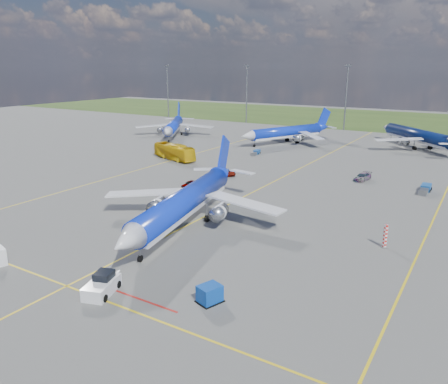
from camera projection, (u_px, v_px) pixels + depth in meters
The scene contains 17 objects.
ground at pixel (182, 228), 61.94m from camera, with size 400.00×400.00×0.00m, color #565653.
grass_strip at pixel (395, 120), 184.71m from camera, with size 400.00×80.00×0.01m, color #2D4719.
taxiway_lines at pixel (269, 185), 84.52m from camera, with size 60.25×160.00×0.02m.
floodlight_masts at pixel (407, 96), 143.46m from camera, with size 202.20×0.50×22.70m.
warning_post at pixel (385, 236), 54.99m from camera, with size 0.50×0.50×3.00m, color red.
bg_jet_nw at pixel (174, 136), 143.45m from camera, with size 27.88×36.60×9.58m, color #0D2ABF, non-canonical shape.
bg_jet_nnw at pixel (286, 143), 130.47m from camera, with size 27.39×35.95×9.41m, color #0D2ABF, non-canonical shape.
bg_jet_n at pixel (416, 148), 122.55m from camera, with size 29.57×38.81×10.17m, color #081645, non-canonical shape.
main_airliner at pixel (186, 225), 63.11m from camera, with size 29.98×39.35×10.31m, color #0D2ABF, non-canonical shape.
pushback_tug at pixel (102, 285), 44.04m from camera, with size 3.53×6.20×2.07m.
uld_container at pixel (210, 294), 42.32m from camera, with size 1.72×2.15×1.72m, color #0B3D9E.
apron_bus at pixel (174, 152), 107.01m from camera, with size 3.18×13.61×3.79m, color yellow.
service_car_a at pixel (190, 184), 82.52m from camera, with size 1.51×3.75×1.28m, color #999999.
service_car_b at pixel (226, 172), 91.78m from camera, with size 2.16×4.68×1.30m, color #999999.
service_car_c at pixel (362, 177), 87.57m from camera, with size 2.04×5.01×1.45m, color #999999.
baggage_tug_c at pixel (256, 153), 113.40m from camera, with size 1.89×4.69×1.02m.
baggage_tug_e at pixel (425, 189), 79.44m from camera, with size 1.59×5.50×1.23m.
Camera 1 is at (35.50, -46.36, 22.11)m, focal length 35.00 mm.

